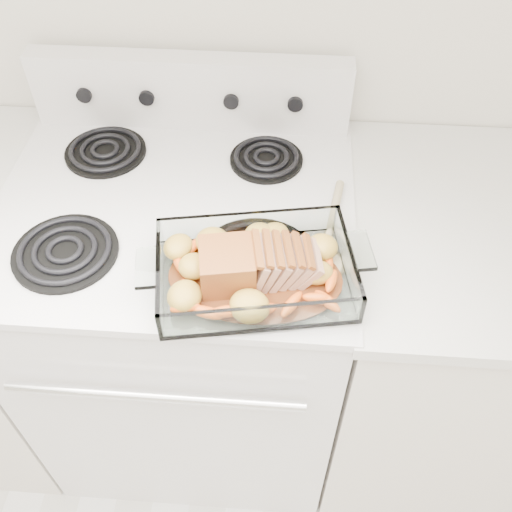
# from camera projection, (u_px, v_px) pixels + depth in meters

# --- Properties ---
(electric_range) EXTENTS (0.78, 0.70, 1.12)m
(electric_range) POSITION_uv_depth(u_px,v_px,m) (192.00, 324.00, 1.57)
(electric_range) COLOR silver
(electric_range) RESTS_ON ground
(counter_right) EXTENTS (0.58, 0.68, 0.93)m
(counter_right) POSITION_uv_depth(u_px,v_px,m) (435.00, 342.00, 1.55)
(counter_right) COLOR silver
(counter_right) RESTS_ON ground
(baking_dish) EXTENTS (0.36, 0.23, 0.07)m
(baking_dish) POSITION_uv_depth(u_px,v_px,m) (255.00, 274.00, 1.06)
(baking_dish) COLOR silver
(baking_dish) RESTS_ON electric_range
(pork_roast) EXTENTS (0.22, 0.10, 0.08)m
(pork_roast) POSITION_uv_depth(u_px,v_px,m) (248.00, 265.00, 1.04)
(pork_roast) COLOR brown
(pork_roast) RESTS_ON baking_dish
(roast_vegetables) EXTENTS (0.38, 0.20, 0.05)m
(roast_vegetables) POSITION_uv_depth(u_px,v_px,m) (255.00, 255.00, 1.08)
(roast_vegetables) COLOR #FC5A12
(roast_vegetables) RESTS_ON baking_dish
(wooden_spoon) EXTENTS (0.07, 0.28, 0.02)m
(wooden_spoon) POSITION_uv_depth(u_px,v_px,m) (331.00, 244.00, 1.14)
(wooden_spoon) COLOR tan
(wooden_spoon) RESTS_ON electric_range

